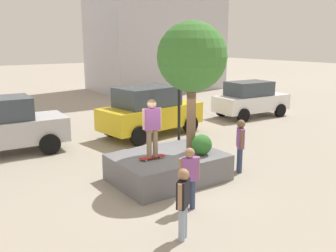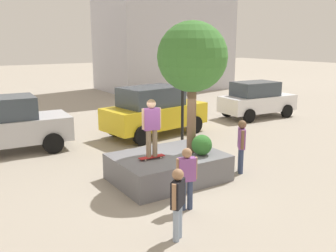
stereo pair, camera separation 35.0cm
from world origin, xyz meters
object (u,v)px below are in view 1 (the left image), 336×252
(passerby_with_bag, at_px, (240,142))
(bystander_watching, at_px, (189,174))
(skateboarder, at_px, (152,124))
(traffic_light_corner, at_px, (179,74))
(plaza_tree, at_px, (192,58))
(sedan_parked, at_px, (0,126))
(pedestrian_crossing, at_px, (183,199))
(planter_ledge, at_px, (168,167))
(police_car, at_px, (251,99))
(taxi_cab, at_px, (150,111))
(skateboard, at_px, (152,157))

(passerby_with_bag, height_order, bystander_watching, passerby_with_bag)
(skateboarder, distance_m, passerby_with_bag, 3.14)
(traffic_light_corner, relative_size, passerby_with_bag, 2.41)
(plaza_tree, xyz_separation_m, bystander_watching, (-1.50, -1.87, -2.77))
(sedan_parked, xyz_separation_m, bystander_watching, (2.93, -7.78, -0.15))
(passerby_with_bag, distance_m, bystander_watching, 3.32)
(skateboarder, bearing_deg, pedestrian_crossing, -110.44)
(sedan_parked, height_order, traffic_light_corner, traffic_light_corner)
(sedan_parked, distance_m, bystander_watching, 8.32)
(planter_ledge, xyz_separation_m, traffic_light_corner, (2.86, 3.35, 2.48))
(passerby_with_bag, xyz_separation_m, pedestrian_crossing, (-4.08, -2.38, -0.08))
(skateboarder, height_order, police_car, skateboarder)
(skateboarder, bearing_deg, taxi_cab, 58.76)
(police_car, bearing_deg, sedan_parked, 178.56)
(traffic_light_corner, distance_m, bystander_watching, 6.74)
(sedan_parked, relative_size, traffic_light_corner, 1.13)
(bystander_watching, bearing_deg, skateboarder, 86.60)
(skateboarder, relative_size, sedan_parked, 0.36)
(planter_ledge, bearing_deg, pedestrian_crossing, -119.33)
(taxi_cab, xyz_separation_m, police_car, (6.84, 0.37, -0.11))
(planter_ledge, xyz_separation_m, taxi_cab, (2.51, 5.07, 0.72))
(skateboard, relative_size, sedan_parked, 0.17)
(planter_ledge, height_order, passerby_with_bag, passerby_with_bag)
(plaza_tree, bearing_deg, passerby_with_bag, -20.37)
(passerby_with_bag, distance_m, pedestrian_crossing, 4.72)
(sedan_parked, xyz_separation_m, taxi_cab, (6.17, -0.69, 0.03))
(passerby_with_bag, relative_size, bystander_watching, 1.07)
(police_car, xyz_separation_m, pedestrian_crossing, (-11.09, -8.55, -0.08))
(planter_ledge, relative_size, passerby_with_bag, 1.88)
(skateboard, relative_size, pedestrian_crossing, 0.50)
(skateboarder, bearing_deg, sedan_parked, 117.43)
(traffic_light_corner, bearing_deg, skateboard, -135.33)
(sedan_parked, height_order, pedestrian_crossing, sedan_parked)
(plaza_tree, distance_m, traffic_light_corner, 4.16)
(skateboard, bearing_deg, pedestrian_crossing, -110.44)
(pedestrian_crossing, bearing_deg, planter_ledge, 60.67)
(skateboard, distance_m, traffic_light_corner, 5.29)
(traffic_light_corner, bearing_deg, passerby_with_bag, -97.33)
(skateboard, xyz_separation_m, bystander_watching, (-0.11, -1.93, 0.08))
(taxi_cab, distance_m, pedestrian_crossing, 9.23)
(traffic_light_corner, bearing_deg, police_car, 17.87)
(planter_ledge, relative_size, taxi_cab, 0.66)
(traffic_light_corner, distance_m, pedestrian_crossing, 8.17)
(skateboarder, distance_m, taxi_cab, 6.08)
(police_car, bearing_deg, traffic_light_corner, -162.13)
(traffic_light_corner, bearing_deg, planter_ledge, -130.46)
(pedestrian_crossing, bearing_deg, bystander_watching, 47.22)
(plaza_tree, xyz_separation_m, passerby_with_bag, (1.57, -0.58, -2.70))
(bystander_watching, bearing_deg, passerby_with_bag, 22.70)
(passerby_with_bag, bearing_deg, skateboard, 167.69)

